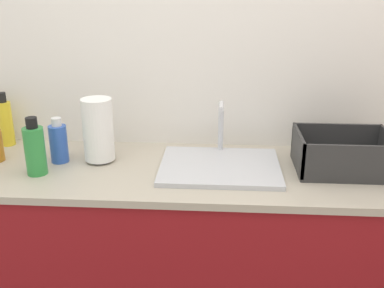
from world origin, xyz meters
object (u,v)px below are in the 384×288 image
at_px(sink, 220,165).
at_px(bottle_yellow, 6,122).
at_px(bottle_blue, 59,143).
at_px(paper_towel_roll, 98,130).
at_px(bottle_green, 35,149).
at_px(dish_rack, 343,157).

height_order(sink, bottle_yellow, bottle_yellow).
height_order(bottle_blue, bottle_yellow, bottle_yellow).
relative_size(paper_towel_roll, bottle_green, 1.17).
bearing_deg(bottle_blue, bottle_yellow, 149.16).
relative_size(sink, dish_rack, 1.30).
bearing_deg(bottle_yellow, bottle_green, -50.06).
bearing_deg(bottle_green, dish_rack, 5.63).
bearing_deg(bottle_green, bottle_blue, 70.61).
xyz_separation_m(dish_rack, bottle_blue, (-1.20, 0.01, 0.03)).
distance_m(dish_rack, bottle_green, 1.26).
relative_size(dish_rack, bottle_yellow, 1.49).
bearing_deg(dish_rack, bottle_green, -174.37).
height_order(paper_towel_roll, bottle_green, paper_towel_roll).
distance_m(sink, dish_rack, 0.51).
xyz_separation_m(sink, bottle_green, (-0.74, -0.11, 0.09)).
distance_m(dish_rack, bottle_blue, 1.20).
bearing_deg(bottle_green, paper_towel_roll, 34.67).
distance_m(paper_towel_roll, bottle_green, 0.27).
xyz_separation_m(paper_towel_roll, bottle_blue, (-0.17, -0.02, -0.05)).
bearing_deg(bottle_blue, bottle_green, -109.39).
distance_m(sink, bottle_green, 0.76).
height_order(dish_rack, bottle_green, bottle_green).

